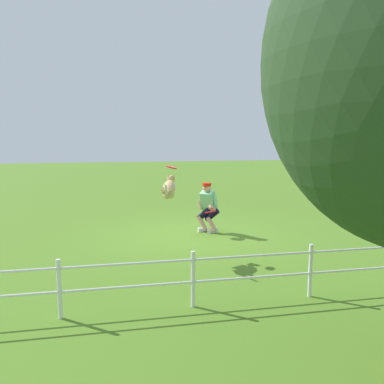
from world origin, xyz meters
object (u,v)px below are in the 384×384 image
dog (169,188)px  frisbee_flying (171,167)px  frisbee_held (211,212)px  person (208,206)px

dog → frisbee_flying: size_ratio=4.63×
frisbee_held → person: bearing=-94.2°
frisbee_flying → frisbee_held: size_ratio=0.84×
person → frisbee_flying: size_ratio=5.69×
person → frisbee_held: person is taller
dog → frisbee_held: (-1.28, -1.57, -0.82)m
frisbee_held → frisbee_flying: bearing=47.4°
dog → person: bearing=-18.2°
person → dog: size_ratio=1.23×
frisbee_flying → person: bearing=-125.9°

